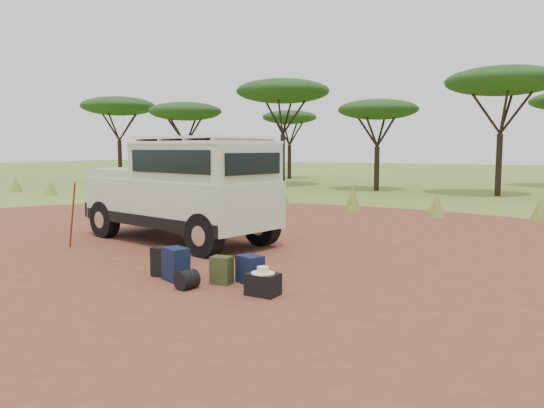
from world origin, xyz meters
The scene contains 13 objects.
ground centered at (0.00, 0.00, 0.00)m, with size 140.00×140.00×0.00m, color olive.
dirt_clearing centered at (0.00, 0.00, 0.00)m, with size 23.00×23.00×0.01m, color brown.
grass_fringe centered at (0.12, 8.67, 0.40)m, with size 36.60×1.60×0.90m.
acacia_treeline centered at (0.75, 19.81, 4.87)m, with size 46.70×13.20×6.26m.
safari_vehicle centered at (-1.42, 0.86, 1.21)m, with size 5.44×3.11×2.50m.
walking_staff centered at (-3.04, -1.04, 0.75)m, with size 0.04×0.04×1.60m, color brown.
backpack_black centered at (0.37, -2.07, 0.26)m, with size 0.38×0.28×0.52m, color black.
backpack_navy centered at (0.76, -2.22, 0.29)m, with size 0.44×0.31×0.57m, color #111D36.
backpack_olive centered at (1.56, -2.04, 0.23)m, with size 0.34×0.24×0.47m, color #313E1C.
duffel_navy centered at (1.94, -1.76, 0.23)m, with size 0.41×0.31×0.47m, color #111D36.
hard_case centered at (2.49, -2.31, 0.17)m, with size 0.48×0.34×0.34m, color black.
stuff_sack centered at (1.25, -2.57, 0.15)m, with size 0.31×0.31×0.31m, color black.
safari_hat centered at (2.49, -2.31, 0.38)m, with size 0.36×0.36×0.11m.
Camera 1 is at (6.32, -9.21, 2.23)m, focal length 35.00 mm.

